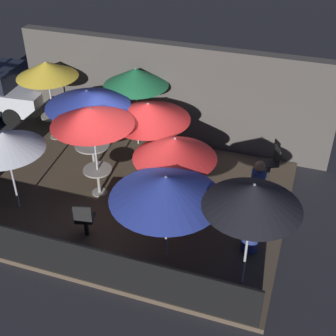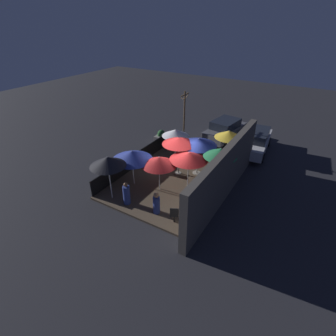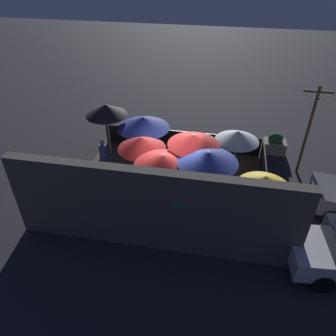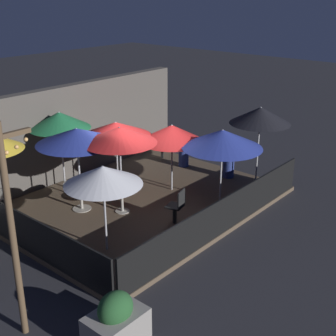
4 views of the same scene
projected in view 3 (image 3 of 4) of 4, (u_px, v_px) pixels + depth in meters
The scene contains 23 objects.
ground_plane at pixel (170, 187), 13.50m from camera, with size 60.00×60.00×0.00m, color #26262B.
patio_deck at pixel (170, 186), 13.46m from camera, with size 7.54×5.77×0.12m.
building_wall at pixel (152, 210), 10.12m from camera, with size 9.14×0.36×3.05m.
fence_front at pixel (181, 140), 15.43m from camera, with size 7.34×0.05×0.95m.
fence_side_left at pixel (265, 186), 12.59m from camera, with size 0.05×5.57×0.95m.
patio_umbrella_0 at pixel (265, 182), 10.04m from camera, with size 1.74×1.74×2.39m.
patio_umbrella_1 at pixel (194, 140), 12.10m from camera, with size 1.96×1.96×2.40m.
patio_umbrella_2 at pixel (208, 157), 11.28m from camera, with size 2.16×2.16×2.32m.
patio_umbrella_3 at pixel (182, 183), 10.10m from camera, with size 1.81×1.81×2.36m.
patio_umbrella_4 at pixel (142, 143), 12.70m from camera, with size 1.91×1.91×2.03m.
patio_umbrella_5 at pixel (143, 122), 13.94m from camera, with size 2.25×2.25×2.11m.
patio_umbrella_6 at pixel (106, 110), 14.13m from camera, with size 1.82×1.82×2.46m.
patio_umbrella_7 at pixel (163, 160), 11.49m from camera, with size 2.11×2.11×2.12m.
patio_umbrella_8 at pixel (237, 136), 12.96m from camera, with size 1.77×1.77×2.08m.
dining_table_0 at pixel (257, 220), 10.97m from camera, with size 0.74×0.74×0.73m.
dining_table_1 at pixel (192, 175), 13.04m from camera, with size 0.72×0.72×0.72m.
dining_table_2 at pixel (205, 191), 12.15m from camera, with size 0.94×0.94×0.76m.
patio_chair_0 at pixel (187, 153), 14.40m from camera, with size 0.49×0.49×0.95m.
patio_chair_1 at pixel (77, 196), 12.05m from camera, with size 0.54×0.54×0.94m.
patron_0 at pixel (104, 154), 14.28m from camera, with size 0.51×0.51×1.25m.
patron_1 at pixel (93, 178), 12.89m from camera, with size 0.44×0.44×1.18m.
planter_box at pixel (275, 144), 15.43m from camera, with size 1.04×0.73×1.02m.
light_post at pixel (309, 127), 13.10m from camera, with size 1.10×0.12×3.95m.
Camera 3 is at (-1.86, 10.38, 8.46)m, focal length 35.00 mm.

